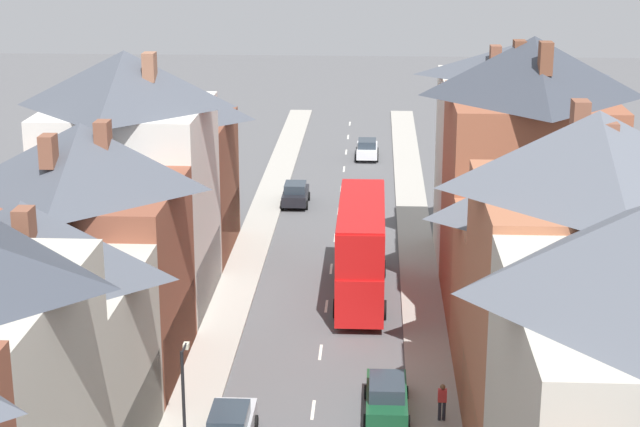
# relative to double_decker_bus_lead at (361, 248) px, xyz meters

# --- Properties ---
(pavement_left) EXTENTS (2.20, 104.00, 0.14)m
(pavement_left) POSITION_rel_double_decker_bus_lead_xyz_m (-6.89, 0.58, -2.75)
(pavement_left) COLOR #A8A399
(pavement_left) RESTS_ON ground
(pavement_right) EXTENTS (2.20, 104.00, 0.14)m
(pavement_right) POSITION_rel_double_decker_bus_lead_xyz_m (3.31, 0.58, -2.75)
(pavement_right) COLOR #A8A399
(pavement_right) RESTS_ON ground
(centre_line_dashes) EXTENTS (0.14, 97.80, 0.01)m
(centre_line_dashes) POSITION_rel_double_decker_bus_lead_xyz_m (-1.79, -1.42, -2.81)
(centre_line_dashes) COLOR silver
(centre_line_dashes) RESTS_ON ground
(terrace_row_left) EXTENTS (8.00, 61.28, 13.66)m
(terrace_row_left) POSITION_rel_double_decker_bus_lead_xyz_m (-11.98, -18.88, 3.13)
(terrace_row_left) COLOR #BCB7A8
(terrace_row_left) RESTS_ON ground
(terrace_row_right) EXTENTS (8.00, 61.69, 14.41)m
(terrace_row_right) POSITION_rel_double_decker_bus_lead_xyz_m (8.40, -19.30, 3.49)
(terrace_row_right) COLOR #B2704C
(terrace_row_right) RESTS_ON ground
(double_decker_bus_lead) EXTENTS (2.74, 10.80, 5.30)m
(double_decker_bus_lead) POSITION_rel_double_decker_bus_lead_xyz_m (0.00, 0.00, 0.00)
(double_decker_bus_lead) COLOR red
(double_decker_bus_lead) RESTS_ON ground
(car_near_blue) EXTENTS (1.90, 4.24, 1.61)m
(car_near_blue) POSITION_rel_double_decker_bus_lead_xyz_m (0.01, 32.38, -2.00)
(car_near_blue) COLOR silver
(car_near_blue) RESTS_ON ground
(car_parked_left_a) EXTENTS (1.90, 4.38, 1.64)m
(car_parked_left_a) POSITION_rel_double_decker_bus_lead_xyz_m (1.31, -13.65, -1.99)
(car_parked_left_a) COLOR #144728
(car_parked_left_a) RESTS_ON ground
(car_parked_right_a) EXTENTS (1.90, 3.87, 1.63)m
(car_parked_right_a) POSITION_rel_double_decker_bus_lead_xyz_m (-4.89, 17.98, -1.99)
(car_parked_right_a) COLOR black
(car_parked_right_a) RESTS_ON ground
(car_mid_black) EXTENTS (1.90, 4.30, 1.61)m
(car_mid_black) POSITION_rel_double_decker_bus_lead_xyz_m (-4.89, -16.67, -2.00)
(car_mid_black) COLOR #B7BABF
(car_mid_black) RESTS_ON ground
(pedestrian_mid_right) EXTENTS (0.36, 0.22, 1.61)m
(pedestrian_mid_right) POSITION_rel_double_decker_bus_lead_xyz_m (3.58, -14.32, -1.78)
(pedestrian_mid_right) COLOR #23232D
(pedestrian_mid_right) RESTS_ON pavement_right
(street_lamp) EXTENTS (0.20, 1.12, 5.50)m
(street_lamp) POSITION_rel_double_decker_bus_lead_xyz_m (-6.04, -19.85, 0.43)
(street_lamp) COLOR black
(street_lamp) RESTS_ON ground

